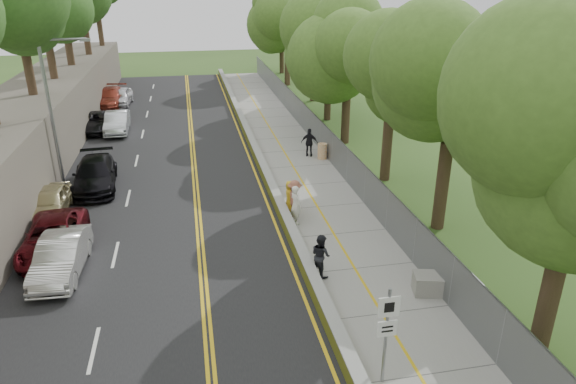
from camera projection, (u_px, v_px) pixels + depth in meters
ground at (320, 323)px, 17.13m from camera, size 140.00×140.00×0.00m
road at (165, 176)px, 29.72m from camera, size 11.20×66.00×0.04m
sidewalk at (299, 167)px, 31.14m from camera, size 4.20×66.00×0.05m
jersey_barrier at (261, 165)px, 30.62m from camera, size 0.42×66.00×0.60m
rock_embankment at (7, 152)px, 27.51m from camera, size 5.00×66.00×4.00m
chainlink_fence at (333, 149)px, 31.14m from camera, size 0.04×66.00×2.00m
trees_fenceside at (376, 46)px, 29.23m from camera, size 7.00×66.00×14.00m
streetlight at (54, 105)px, 26.12m from camera, size 2.52×0.22×8.00m
signpost at (387, 326)px, 13.83m from camera, size 0.62×0.09×3.10m
construction_barrel at (322, 151)px, 32.25m from camera, size 0.59×0.59×0.97m
concrete_block at (429, 284)px, 18.55m from camera, size 1.26×1.05×0.73m
car_1 at (61, 257)px, 19.66m from camera, size 1.70×4.42×1.44m
car_2 at (54, 237)px, 21.19m from camera, size 2.43×5.03×1.38m
car_3 at (95, 174)px, 27.71m from camera, size 2.50×5.40×1.53m
car_4 at (51, 202)px, 24.60m from camera, size 1.63×3.93×1.33m
car_5 at (117, 122)px, 37.70m from camera, size 1.66×4.56×1.49m
car_6 at (96, 122)px, 38.06m from camera, size 2.30×4.87×1.35m
car_7 at (110, 98)px, 45.16m from camera, size 2.81×5.74×1.61m
car_8 at (120, 97)px, 45.66m from camera, size 2.15×4.63×1.54m
painter_0 at (290, 196)px, 24.93m from camera, size 0.54×0.79×1.55m
painter_1 at (296, 205)px, 23.61m from camera, size 0.65×0.79×1.86m
painter_2 at (321, 255)px, 19.48m from camera, size 0.93×1.02×1.71m
painter_3 at (295, 199)px, 24.30m from camera, size 0.89×1.28×1.82m
person_far at (310, 143)px, 32.53m from camera, size 1.15×0.81×1.81m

